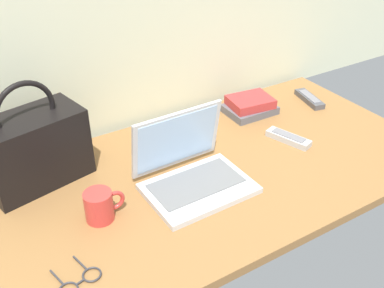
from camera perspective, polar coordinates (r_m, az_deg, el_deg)
desk at (r=1.42m, az=0.70°, el=-4.35°), size 1.60×0.76×0.03m
laptop at (r=1.35m, az=-0.12°, el=-3.45°), size 0.31×0.26×0.22m
coffee_mug at (r=1.25m, az=-11.60°, el=-7.63°), size 0.12×0.08×0.09m
remote_control_near at (r=1.61m, az=12.17°, el=0.71°), size 0.09×0.17×0.02m
remote_control_far at (r=1.90m, az=14.67°, el=5.58°), size 0.08×0.17×0.02m
eyeglasses at (r=1.13m, az=-14.09°, el=-16.52°), size 0.12×0.12×0.01m
handbag at (r=1.41m, az=-19.44°, el=-0.48°), size 0.33×0.22×0.33m
book_stack at (r=1.76m, az=7.37°, el=4.84°), size 0.19×0.14×0.06m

